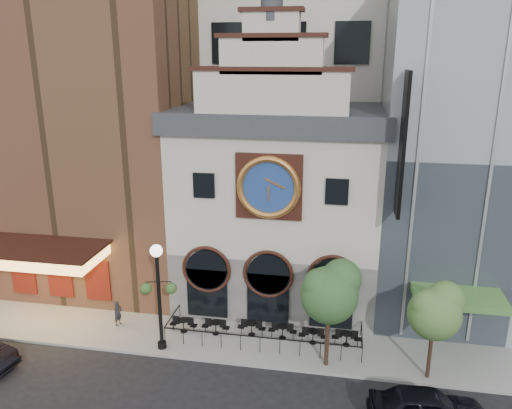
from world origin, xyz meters
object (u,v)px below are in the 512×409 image
at_px(pedestrian, 118,313).
at_px(tree_right, 436,310).
at_px(bistro_4, 313,336).
at_px(car_right, 428,408).
at_px(bistro_0, 184,324).
at_px(bistro_2, 252,327).
at_px(lamppost, 158,286).
at_px(bistro_5, 346,338).
at_px(tree_left, 330,290).
at_px(bistro_3, 283,331).
at_px(bistro_1, 216,327).

relative_size(pedestrian, tree_right, 0.30).
height_order(bistro_4, car_right, car_right).
distance_m(bistro_0, bistro_2, 3.89).
bearing_deg(tree_right, bistro_2, 166.67).
bearing_deg(lamppost, bistro_5, -0.50).
height_order(bistro_2, tree_left, tree_left).
bearing_deg(bistro_2, bistro_3, -0.59).
bearing_deg(tree_left, lamppost, -179.63).
distance_m(bistro_1, pedestrian, 5.87).
bearing_deg(tree_left, car_right, -37.95).
xyz_separation_m(bistro_0, car_right, (12.58, -5.11, 0.24)).
bearing_deg(pedestrian, car_right, -88.48).
bearing_deg(bistro_5, bistro_3, 178.08).
bearing_deg(bistro_4, bistro_5, 2.83).
distance_m(bistro_2, bistro_4, 3.47).
xyz_separation_m(bistro_4, bistro_5, (1.80, 0.09, 0.00)).
bearing_deg(bistro_0, tree_right, -7.93).
height_order(bistro_0, car_right, car_right).
bearing_deg(bistro_2, car_right, -32.19).
relative_size(bistro_1, bistro_3, 1.00).
xyz_separation_m(bistro_0, bistro_5, (9.13, 0.23, 0.00)).
relative_size(bistro_0, bistro_4, 1.00).
bearing_deg(bistro_3, tree_left, -38.46).
xyz_separation_m(bistro_2, tree_left, (4.31, -2.05, 3.71)).
distance_m(bistro_2, car_right, 10.28).
height_order(bistro_2, pedestrian, pedestrian).
relative_size(tree_left, tree_right, 1.14).
height_order(bistro_0, lamppost, lamppost).
xyz_separation_m(car_right, lamppost, (-13.23, 3.37, 2.98)).
height_order(bistro_1, pedestrian, pedestrian).
xyz_separation_m(bistro_3, pedestrian, (-9.63, -0.29, 0.29)).
relative_size(bistro_3, bistro_4, 1.00).
relative_size(car_right, lamppost, 0.84).
bearing_deg(tree_left, bistro_1, 164.32).
distance_m(car_right, tree_right, 4.46).
relative_size(bistro_1, tree_left, 0.28).
bearing_deg(bistro_1, bistro_4, 0.54).
relative_size(bistro_4, tree_right, 0.32).
bearing_deg(car_right, tree_left, 46.15).
relative_size(car_right, tree_left, 0.88).
distance_m(bistro_4, pedestrian, 11.34).
distance_m(bistro_0, tree_left, 9.14).
bearing_deg(bistro_1, bistro_5, 1.11).
relative_size(bistro_5, tree_right, 0.32).
bearing_deg(tree_right, bistro_3, 163.84).
xyz_separation_m(car_right, tree_right, (0.54, 3.29, 2.97)).
xyz_separation_m(bistro_3, bistro_5, (3.51, -0.12, 0.00)).
height_order(bistro_1, bistro_5, same).
height_order(bistro_0, bistro_3, same).
relative_size(lamppost, tree_left, 1.05).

